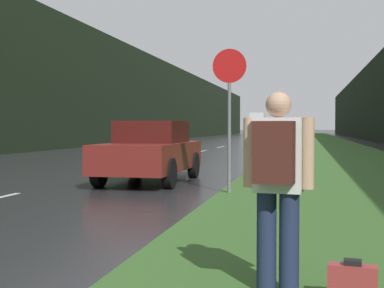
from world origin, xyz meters
The scene contains 11 objects.
grass_verge centered at (7.00, 40.00, 0.01)m, with size 6.00×240.00×0.02m, color #386028.
lane_stripe_c centered at (0.00, 13.80, 0.00)m, with size 0.12×3.00×0.01m, color silver.
lane_stripe_d centered at (0.00, 20.80, 0.00)m, with size 0.12×3.00×0.01m, color silver.
lane_stripe_e centered at (0.00, 27.80, 0.00)m, with size 0.12×3.00×0.01m, color silver.
lane_stripe_f centered at (0.00, 34.80, 0.00)m, with size 0.12×3.00×0.01m, color silver.
treeline_far_side centered at (-10.00, 50.00, 4.21)m, with size 2.00×140.00×8.42m, color black.
stop_sign centered at (4.23, 9.13, 1.80)m, with size 0.69×0.07×2.93m.
hitchhiker_with_backpack centered at (5.53, 2.67, 0.94)m, with size 0.56×0.43×1.63m.
suitcase centered at (6.10, 2.57, 0.16)m, with size 0.38×0.18×0.35m.
car_passing_near centered at (2.00, 11.06, 0.75)m, with size 1.84×4.18×1.50m.
delivery_truck centered at (-2.00, 87.51, 1.93)m, with size 2.41×7.65×3.72m.
Camera 1 is at (5.75, -1.60, 1.34)m, focal length 50.00 mm.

